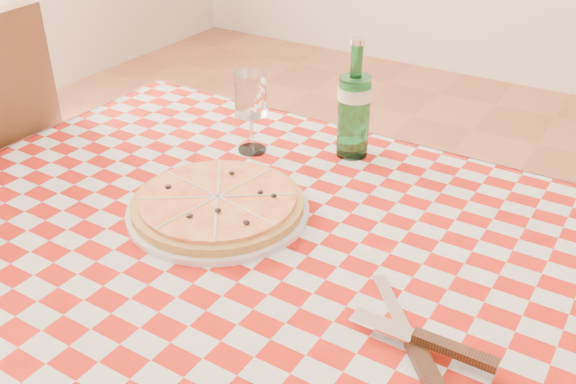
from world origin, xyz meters
name	(u,v)px	position (x,y,z in m)	size (l,w,h in m)	color
dining_table	(279,295)	(0.00, 0.00, 0.66)	(1.20, 0.80, 0.75)	brown
tablecloth	(278,247)	(0.00, 0.00, 0.75)	(1.30, 0.90, 0.01)	#9C1409
pizza_plate	(218,203)	(-0.14, 0.03, 0.78)	(0.31, 0.31, 0.04)	#CD8844
water_bottle	(355,99)	(-0.05, 0.34, 0.87)	(0.07, 0.07, 0.23)	#1B6D2C
wine_glass	(251,113)	(-0.22, 0.25, 0.84)	(0.06, 0.06, 0.16)	white
cutlery	(413,338)	(0.26, -0.10, 0.77)	(0.26, 0.22, 0.03)	silver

